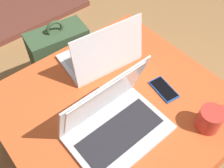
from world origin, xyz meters
name	(u,v)px	position (x,y,z in m)	size (l,w,h in m)	color
ground_plane	(115,151)	(0.00, 0.00, 0.00)	(14.00, 14.00, 0.00)	#9E7042
ottoman	(116,130)	(0.00, 0.00, 0.23)	(0.88, 0.84, 0.46)	maroon
laptop_near	(114,121)	(-0.08, -0.08, 0.51)	(0.37, 0.26, 0.26)	silver
laptop_far	(102,54)	(0.10, 0.22, 0.51)	(0.36, 0.26, 0.24)	silver
cell_phone	(164,89)	(0.20, -0.08, 0.46)	(0.08, 0.14, 0.01)	#1E4C9E
backpack	(62,63)	(0.05, 0.56, 0.22)	(0.34, 0.24, 0.53)	#385133
coffee_mug	(210,119)	(0.20, -0.30, 0.51)	(0.13, 0.09, 0.09)	red
fireplace_hearth	(1,22)	(0.00, 1.43, 0.02)	(1.40, 0.50, 0.04)	brown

